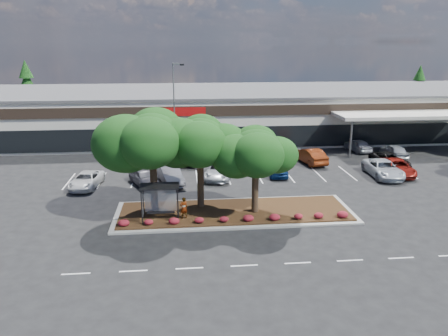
{
  "coord_description": "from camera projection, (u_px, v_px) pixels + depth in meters",
  "views": [
    {
      "loc": [
        -5.82,
        -26.68,
        12.6
      ],
      "look_at": [
        -2.45,
        7.61,
        2.6
      ],
      "focal_mm": 35.0,
      "sensor_mm": 36.0,
      "label": 1
    }
  ],
  "objects": [
    {
      "name": "conifer_north_east",
      "position": [
        418.0,
        92.0,
        73.55
      ],
      "size": [
        3.96,
        3.96,
        9.0
      ],
      "primitive_type": "cone",
      "color": "black",
      "rests_on": "ground"
    },
    {
      "name": "car_6",
      "position": [
        383.0,
        169.0,
        42.15
      ],
      "size": [
        2.86,
        5.76,
        1.57
      ],
      "primitive_type": "imported",
      "rotation": [
        0.0,
        0.0,
        -0.05
      ],
      "color": "silver",
      "rests_on": "ground"
    },
    {
      "name": "car_10",
      "position": [
        137.0,
        156.0,
        47.02
      ],
      "size": [
        2.28,
        4.96,
        1.57
      ],
      "primitive_type": "imported",
      "rotation": [
        0.0,
        0.0,
        3.01
      ],
      "color": "silver",
      "rests_on": "ground"
    },
    {
      "name": "shrub_row",
      "position": [
        238.0,
        218.0,
        31.04
      ],
      "size": [
        17.0,
        0.8,
        0.5
      ],
      "primitive_type": null,
      "color": "maroon",
      "rests_on": "landscape_island"
    },
    {
      "name": "island_tree_west",
      "position": [
        153.0,
        161.0,
        31.93
      ],
      "size": [
        7.2,
        7.2,
        7.89
      ],
      "primitive_type": null,
      "color": "black",
      "rests_on": "landscape_island"
    },
    {
      "name": "car_4",
      "position": [
        251.0,
        163.0,
        44.4
      ],
      "size": [
        2.42,
        4.28,
        1.34
      ],
      "primitive_type": "imported",
      "rotation": [
        0.0,
        0.0,
        0.26
      ],
      "color": "#AEB2BC",
      "rests_on": "ground"
    },
    {
      "name": "ground",
      "position": [
        271.0,
        235.0,
        29.56
      ],
      "size": [
        160.0,
        160.0,
        0.0
      ],
      "primitive_type": "plane",
      "color": "black",
      "rests_on": "ground"
    },
    {
      "name": "person_waiting",
      "position": [
        184.0,
        208.0,
        31.51
      ],
      "size": [
        0.68,
        0.58,
        1.58
      ],
      "primitive_type": "imported",
      "rotation": [
        0.0,
        0.0,
        3.54
      ],
      "color": "#594C47",
      "rests_on": "landscape_island"
    },
    {
      "name": "light_pole",
      "position": [
        175.0,
        118.0,
        47.34
      ],
      "size": [
        1.43,
        0.63,
        10.49
      ],
      "rotation": [
        0.0,
        0.0,
        -0.2
      ],
      "color": "gray",
      "rests_on": "ground"
    },
    {
      "name": "car_13",
      "position": [
        262.0,
        151.0,
        49.51
      ],
      "size": [
        2.63,
        4.57,
        1.42
      ],
      "primitive_type": "imported",
      "rotation": [
        0.0,
        0.0,
        3.42
      ],
      "color": "#18431F",
      "rests_on": "ground"
    },
    {
      "name": "conifer_north_west",
      "position": [
        28.0,
        91.0,
        69.31
      ],
      "size": [
        4.4,
        4.4,
        10.0
      ],
      "primitive_type": "cone",
      "color": "black",
      "rests_on": "ground"
    },
    {
      "name": "car_8",
      "position": [
        390.0,
        160.0,
        45.51
      ],
      "size": [
        3.08,
        5.37,
        1.41
      ],
      "primitive_type": "imported",
      "rotation": [
        0.0,
        0.0,
        0.15
      ],
      "color": "black",
      "rests_on": "ground"
    },
    {
      "name": "island_tree_east",
      "position": [
        256.0,
        170.0,
        32.07
      ],
      "size": [
        5.8,
        5.8,
        6.5
      ],
      "primitive_type": null,
      "color": "black",
      "rests_on": "landscape_island"
    },
    {
      "name": "island_tree_mid",
      "position": [
        200.0,
        161.0,
        33.01
      ],
      "size": [
        6.6,
        6.6,
        7.32
      ],
      "primitive_type": null,
      "color": "black",
      "rests_on": "landscape_island"
    },
    {
      "name": "car_17",
      "position": [
        394.0,
        151.0,
        49.12
      ],
      "size": [
        2.05,
        4.63,
        1.55
      ],
      "primitive_type": "imported",
      "rotation": [
        0.0,
        0.0,
        3.09
      ],
      "color": "#A2A7AD",
      "rests_on": "ground"
    },
    {
      "name": "retail_store",
      "position": [
        223.0,
        112.0,
        61.09
      ],
      "size": [
        80.4,
        25.2,
        6.25
      ],
      "color": "beige",
      "rests_on": "ground"
    },
    {
      "name": "car_1",
      "position": [
        144.0,
        177.0,
        39.69
      ],
      "size": [
        3.45,
        4.73,
        1.5
      ],
      "primitive_type": "imported",
      "rotation": [
        0.0,
        0.0,
        0.43
      ],
      "color": "#58565E",
      "rests_on": "ground"
    },
    {
      "name": "car_2",
      "position": [
        170.0,
        175.0,
        40.08
      ],
      "size": [
        2.86,
        5.12,
        1.6
      ],
      "primitive_type": "imported",
      "rotation": [
        0.0,
        0.0,
        0.25
      ],
      "color": "#5B5A61",
      "rests_on": "ground"
    },
    {
      "name": "car_16",
      "position": [
        358.0,
        145.0,
        51.97
      ],
      "size": [
        2.34,
        4.51,
        1.47
      ],
      "primitive_type": "imported",
      "rotation": [
        0.0,
        0.0,
        3.29
      ],
      "color": "#A2A4AF",
      "rests_on": "ground"
    },
    {
      "name": "bus_shelter",
      "position": [
        160.0,
        192.0,
        31.03
      ],
      "size": [
        2.75,
        1.55,
        2.59
      ],
      "color": "black",
      "rests_on": "landscape_island"
    },
    {
      "name": "car_11",
      "position": [
        194.0,
        155.0,
        47.14
      ],
      "size": [
        4.11,
        6.07,
        1.54
      ],
      "primitive_type": "imported",
      "rotation": [
        0.0,
        0.0,
        2.84
      ],
      "color": "#54555C",
      "rests_on": "ground"
    },
    {
      "name": "car_5",
      "position": [
        277.0,
        167.0,
        42.73
      ],
      "size": [
        2.09,
        4.59,
        1.53
      ],
      "primitive_type": "imported",
      "rotation": [
        0.0,
        0.0,
        -0.07
      ],
      "color": "navy",
      "rests_on": "ground"
    },
    {
      "name": "landscape_island",
      "position": [
        235.0,
        212.0,
        33.16
      ],
      "size": [
        18.0,
        6.0,
        0.26
      ],
      "color": "gray",
      "rests_on": "ground"
    },
    {
      "name": "car_14",
      "position": [
        310.0,
        156.0,
        46.8
      ],
      "size": [
        2.69,
        5.21,
        1.64
      ],
      "primitive_type": "imported",
      "rotation": [
        0.0,
        0.0,
        3.34
      ],
      "color": "maroon",
      "rests_on": "ground"
    },
    {
      "name": "car_9",
      "position": [
        158.0,
        150.0,
        50.05
      ],
      "size": [
        1.87,
        4.27,
        1.36
      ],
      "primitive_type": "imported",
      "rotation": [
        0.0,
        0.0,
        3.25
      ],
      "color": "white",
      "rests_on": "ground"
    },
    {
      "name": "lane_markings",
      "position": [
        246.0,
        186.0,
        39.5
      ],
      "size": [
        33.12,
        20.06,
        0.01
      ],
      "color": "silver",
      "rests_on": "ground"
    },
    {
      "name": "car_3",
      "position": [
        219.0,
        171.0,
        41.71
      ],
      "size": [
        3.57,
        5.6,
        1.44
      ],
      "primitive_type": "imported",
      "rotation": [
        0.0,
        0.0,
        -0.24
      ],
      "color": "#ABB0B8",
      "rests_on": "ground"
    },
    {
      "name": "car_12",
      "position": [
        260.0,
        150.0,
        49.63
      ],
      "size": [
        2.72,
        4.51,
        1.44
      ],
      "primitive_type": "imported",
      "rotation": [
        0.0,
        0.0,
        2.88
      ],
      "color": "slate",
      "rests_on": "ground"
    },
    {
      "name": "car_0",
      "position": [
        86.0,
        180.0,
        39.1
      ],
      "size": [
        2.85,
        5.05,
        1.33
      ],
      "primitive_type": "imported",
      "rotation": [
        0.0,
        0.0,
        -0.14
      ],
      "color": "silver",
      "rests_on": "ground"
    },
    {
      "name": "car_7",
      "position": [
        397.0,
        167.0,
        42.84
      ],
      "size": [
        3.05,
        5.55,
        1.47
      ],
      "primitive_type": "imported",
      "rotation": [
        0.0,
        0.0,
        -0.12
      ],
      "color": "maroon",
      "rests_on": "ground"
    }
  ]
}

